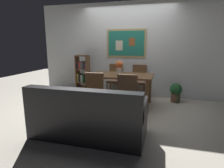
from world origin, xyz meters
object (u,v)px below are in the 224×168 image
(flower_vase, at_px, (119,66))
(dining_chair_far_left, at_px, (115,78))
(dining_chair_near_left, at_px, (96,90))
(potted_ivy, at_px, (176,92))
(dining_table, at_px, (122,79))
(leather_couch, at_px, (88,118))
(dining_chair_near_right, at_px, (128,93))
(bookshelf, at_px, (83,77))
(dining_chair_far_right, at_px, (139,79))

(flower_vase, bearing_deg, dining_chair_far_left, 111.03)
(dining_chair_near_left, relative_size, dining_chair_far_left, 1.00)
(dining_chair_far_left, height_order, potted_ivy, dining_chair_far_left)
(dining_table, height_order, leather_couch, leather_couch)
(leather_couch, bearing_deg, dining_chair_near_left, 101.77)
(leather_couch, bearing_deg, flower_vase, 86.55)
(dining_chair_near_right, distance_m, dining_chair_far_left, 1.72)
(dining_table, height_order, flower_vase, flower_vase)
(dining_chair_far_left, height_order, bookshelf, bookshelf)
(dining_table, bearing_deg, dining_chair_near_right, -68.85)
(dining_chair_far_right, xyz_separation_m, leather_couch, (-0.49, -2.48, -0.23))
(dining_chair_far_left, distance_m, bookshelf, 0.95)
(dining_chair_near_left, bearing_deg, bookshelf, 124.01)
(dining_chair_near_right, bearing_deg, dining_chair_far_left, 112.90)
(dining_chair_far_right, bearing_deg, dining_chair_far_left, -179.84)
(leather_couch, bearing_deg, dining_chair_far_right, 78.93)
(dining_table, relative_size, bookshelf, 1.26)
(dining_chair_far_right, distance_m, dining_chair_far_left, 0.67)
(bookshelf, height_order, flower_vase, bookshelf)
(leather_couch, height_order, bookshelf, bookshelf)
(flower_vase, bearing_deg, dining_chair_near_right, -65.43)
(dining_chair_near_left, relative_size, potted_ivy, 1.71)
(dining_chair_near_left, xyz_separation_m, dining_chair_far_left, (0.01, 1.54, 0.00))
(bookshelf, bearing_deg, flower_vase, -25.57)
(dining_table, height_order, dining_chair_near_left, dining_chair_near_left)
(dining_chair_near_right, relative_size, leather_couch, 0.51)
(dining_chair_far_left, bearing_deg, bookshelf, -169.31)
(dining_chair_far_left, bearing_deg, dining_chair_near_left, -90.30)
(dining_table, distance_m, potted_ivy, 1.49)
(dining_chair_near_left, relative_size, leather_couch, 0.51)
(dining_table, xyz_separation_m, potted_ivy, (1.29, 0.62, -0.39))
(bookshelf, bearing_deg, leather_couch, -64.17)
(bookshelf, relative_size, flower_vase, 3.59)
(dining_chair_near_left, distance_m, potted_ivy, 2.17)
(leather_couch, bearing_deg, potted_ivy, 57.70)
(dining_chair_near_left, xyz_separation_m, bookshelf, (-0.92, 1.36, 0.01))
(dining_chair_near_right, xyz_separation_m, potted_ivy, (0.98, 1.42, -0.27))
(flower_vase, bearing_deg, bookshelf, 154.43)
(dining_chair_far_left, distance_m, flower_vase, 0.91)
(dining_chair_near_right, height_order, dining_chair_near_left, same)
(dining_table, height_order, dining_chair_far_left, dining_chair_far_left)
(leather_couch, distance_m, flower_vase, 1.84)
(bookshelf, bearing_deg, dining_chair_near_left, -55.99)
(dining_chair_far_right, distance_m, flower_vase, 0.95)
(dining_table, bearing_deg, flower_vase, 161.17)
(dining_chair_near_right, bearing_deg, dining_table, 111.15)
(dining_table, bearing_deg, dining_chair_far_right, 68.12)
(dining_chair_near_right, xyz_separation_m, bookshelf, (-1.60, 1.41, 0.01))
(dining_chair_far_right, bearing_deg, bookshelf, -173.69)
(dining_chair_near_left, bearing_deg, flower_vase, 68.96)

